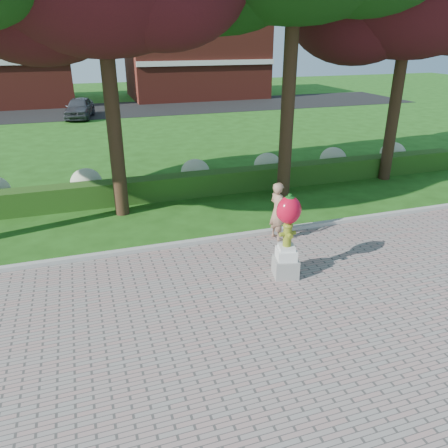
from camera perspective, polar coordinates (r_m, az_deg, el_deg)
name	(u,v)px	position (r m, az deg, el deg)	size (l,w,h in m)	color
ground	(246,300)	(9.76, 2.84, -9.84)	(100.00, 100.00, 0.00)	#204C13
curb	(207,241)	(12.20, -2.20, -2.19)	(40.00, 0.18, 0.15)	#ADADA5
lawn_hedge	(176,186)	(15.69, -6.35, 4.91)	(24.00, 0.70, 0.80)	#244E16
hydrangea_row	(184,173)	(16.69, -5.19, 6.64)	(20.10, 1.10, 0.99)	#A2A57E
street	(117,110)	(36.10, -13.80, 14.30)	(50.00, 8.00, 0.02)	black
building_right	(195,60)	(43.07, -3.76, 20.55)	(12.00, 8.00, 6.40)	maroon
hydrant_sculpture	(288,234)	(10.18, 8.29, -1.29)	(0.67, 0.67, 2.07)	gray
woman	(278,211)	(12.17, 7.03, 1.67)	(0.61, 0.40, 1.66)	#A2785C
parked_car	(79,108)	(32.91, -18.38, 14.22)	(1.64, 4.09, 1.39)	#3F4047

